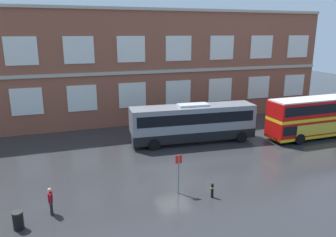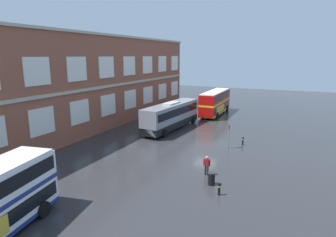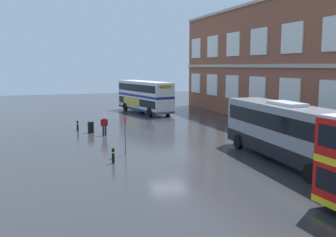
{
  "view_description": "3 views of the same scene",
  "coord_description": "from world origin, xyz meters",
  "px_view_note": "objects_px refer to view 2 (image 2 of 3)",
  "views": [
    {
      "loc": [
        -7.53,
        -21.06,
        10.34
      ],
      "look_at": [
        0.67,
        3.21,
        3.49
      ],
      "focal_mm": 34.49,
      "sensor_mm": 36.0,
      "label": 1
    },
    {
      "loc": [
        -30.76,
        -9.82,
        10.13
      ],
      "look_at": [
        -4.61,
        2.68,
        3.67
      ],
      "focal_mm": 30.36,
      "sensor_mm": 36.0,
      "label": 2
    },
    {
      "loc": [
        24.22,
        -8.55,
        6.06
      ],
      "look_at": [
        -2.46,
        0.84,
        2.12
      ],
      "focal_mm": 40.51,
      "sensor_mm": 36.0,
      "label": 3
    }
  ],
  "objects_px": {
    "bus_stand_flag": "(229,134)",
    "station_litter_bin": "(211,179)",
    "touring_coach": "(171,116)",
    "safety_bollard_east": "(219,189)",
    "waiting_passenger": "(207,165)",
    "double_decker_middle": "(215,102)",
    "safety_bollard_west": "(243,141)"
  },
  "relations": [
    {
      "from": "safety_bollard_west",
      "to": "double_decker_middle",
      "type": "bearing_deg",
      "value": 26.76
    },
    {
      "from": "double_decker_middle",
      "to": "station_litter_bin",
      "type": "distance_m",
      "value": 28.37
    },
    {
      "from": "double_decker_middle",
      "to": "station_litter_bin",
      "type": "height_order",
      "value": "double_decker_middle"
    },
    {
      "from": "bus_stand_flag",
      "to": "safety_bollard_east",
      "type": "distance_m",
      "value": 11.31
    },
    {
      "from": "touring_coach",
      "to": "double_decker_middle",
      "type": "bearing_deg",
      "value": -11.45
    },
    {
      "from": "double_decker_middle",
      "to": "safety_bollard_east",
      "type": "bearing_deg",
      "value": -163.03
    },
    {
      "from": "touring_coach",
      "to": "station_litter_bin",
      "type": "height_order",
      "value": "touring_coach"
    },
    {
      "from": "waiting_passenger",
      "to": "safety_bollard_east",
      "type": "distance_m",
      "value": 3.73
    },
    {
      "from": "double_decker_middle",
      "to": "waiting_passenger",
      "type": "distance_m",
      "value": 26.48
    },
    {
      "from": "touring_coach",
      "to": "station_litter_bin",
      "type": "distance_m",
      "value": 17.89
    },
    {
      "from": "bus_stand_flag",
      "to": "station_litter_bin",
      "type": "height_order",
      "value": "bus_stand_flag"
    },
    {
      "from": "station_litter_bin",
      "to": "touring_coach",
      "type": "bearing_deg",
      "value": 35.24
    },
    {
      "from": "station_litter_bin",
      "to": "safety_bollard_east",
      "type": "bearing_deg",
      "value": -144.41
    },
    {
      "from": "station_litter_bin",
      "to": "safety_bollard_east",
      "type": "distance_m",
      "value": 1.77
    },
    {
      "from": "waiting_passenger",
      "to": "double_decker_middle",
      "type": "bearing_deg",
      "value": 14.83
    },
    {
      "from": "double_decker_middle",
      "to": "safety_bollard_east",
      "type": "height_order",
      "value": "double_decker_middle"
    },
    {
      "from": "double_decker_middle",
      "to": "safety_bollard_west",
      "type": "relative_size",
      "value": 11.62
    },
    {
      "from": "double_decker_middle",
      "to": "safety_bollard_east",
      "type": "distance_m",
      "value": 30.05
    },
    {
      "from": "bus_stand_flag",
      "to": "safety_bollard_west",
      "type": "xyz_separation_m",
      "value": [
        1.88,
        -1.22,
        -1.14
      ]
    },
    {
      "from": "waiting_passenger",
      "to": "bus_stand_flag",
      "type": "bearing_deg",
      "value": 0.34
    },
    {
      "from": "waiting_passenger",
      "to": "bus_stand_flag",
      "type": "relative_size",
      "value": 0.63
    },
    {
      "from": "bus_stand_flag",
      "to": "safety_bollard_east",
      "type": "xyz_separation_m",
      "value": [
        -11.06,
        -2.03,
        -1.14
      ]
    },
    {
      "from": "safety_bollard_west",
      "to": "bus_stand_flag",
      "type": "bearing_deg",
      "value": 147.0
    },
    {
      "from": "double_decker_middle",
      "to": "bus_stand_flag",
      "type": "bearing_deg",
      "value": -159.12
    },
    {
      "from": "safety_bollard_east",
      "to": "safety_bollard_west",
      "type": "bearing_deg",
      "value": 3.59
    },
    {
      "from": "station_litter_bin",
      "to": "safety_bollard_east",
      "type": "xyz_separation_m",
      "value": [
        -1.44,
        -1.03,
        -0.03
      ]
    },
    {
      "from": "bus_stand_flag",
      "to": "safety_bollard_east",
      "type": "height_order",
      "value": "bus_stand_flag"
    },
    {
      "from": "waiting_passenger",
      "to": "station_litter_bin",
      "type": "distance_m",
      "value": 1.98
    },
    {
      "from": "station_litter_bin",
      "to": "safety_bollard_west",
      "type": "height_order",
      "value": "station_litter_bin"
    },
    {
      "from": "double_decker_middle",
      "to": "safety_bollard_east",
      "type": "relative_size",
      "value": 11.62
    },
    {
      "from": "station_litter_bin",
      "to": "safety_bollard_west",
      "type": "bearing_deg",
      "value": -1.1
    },
    {
      "from": "bus_stand_flag",
      "to": "safety_bollard_west",
      "type": "relative_size",
      "value": 2.84
    }
  ]
}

